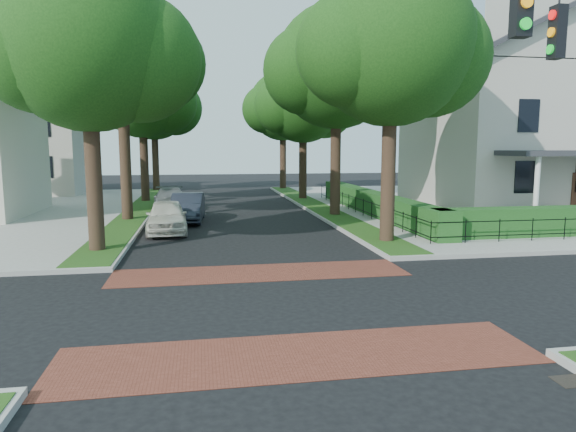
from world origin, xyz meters
name	(u,v)px	position (x,y,z in m)	size (l,w,h in m)	color
ground	(275,304)	(0.00, 0.00, 0.00)	(120.00, 120.00, 0.00)	black
sidewalk_ne	(521,203)	(19.50, 19.00, 0.07)	(30.00, 30.00, 0.15)	gray
crosswalk_far	(260,273)	(0.00, 3.20, 0.01)	(9.00, 2.20, 0.01)	maroon
crosswalk_near	(300,355)	(0.00, -3.20, 0.01)	(9.00, 2.20, 0.01)	maroon
storm_drain	(574,381)	(4.30, -5.00, 0.01)	(0.65, 0.45, 0.01)	black
grass_strip_ne	(316,206)	(5.40, 19.10, 0.16)	(1.60, 29.80, 0.02)	#174012
grass_strip_nw	(139,209)	(-5.40, 19.10, 0.16)	(1.60, 29.80, 0.02)	#174012
tree_right_near	(392,48)	(5.60, 7.24, 7.63)	(7.75, 6.67, 10.66)	black
tree_right_mid	(337,69)	(5.61, 15.25, 7.99)	(8.25, 7.09, 11.22)	black
tree_right_far	(304,103)	(5.60, 24.22, 6.91)	(7.25, 6.23, 9.74)	black
tree_right_back	(284,107)	(5.60, 33.23, 7.27)	(7.50, 6.45, 10.20)	black
tree_left_near	(92,48)	(-5.40, 7.23, 7.27)	(7.50, 6.45, 10.20)	black
tree_left_mid	(124,56)	(-5.39, 15.24, 8.34)	(8.00, 6.88, 11.48)	black
tree_left_far	(144,98)	(-5.40, 24.22, 7.12)	(7.00, 6.02, 9.86)	black
tree_left_back	(155,104)	(-5.40, 33.24, 7.41)	(7.75, 6.66, 10.44)	black
hedge_main_road	(373,203)	(7.70, 15.00, 0.75)	(1.00, 18.00, 1.20)	#1F4718
fence_main_road	(359,206)	(6.90, 15.00, 0.60)	(0.06, 18.00, 0.90)	black
house_victorian	(529,110)	(17.51, 15.92, 6.02)	(13.00, 13.05, 12.48)	#BBB3A7
house_left_far	(24,131)	(-15.49, 31.99, 5.04)	(10.00, 9.00, 10.14)	#BBB3A7
parked_car_front	(167,216)	(-3.29, 11.29, 0.74)	(1.75, 4.34, 1.48)	silver
parked_car_middle	(187,208)	(-2.45, 14.61, 0.73)	(1.55, 4.46, 1.47)	#212732
parked_car_rear	(171,200)	(-3.54, 19.01, 0.69)	(1.94, 4.77, 1.38)	gray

